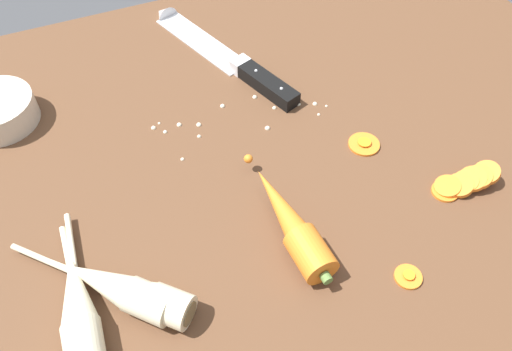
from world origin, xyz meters
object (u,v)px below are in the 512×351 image
object	(u,v)px
whole_carrot	(291,223)
parsnip_mid_left	(77,312)
carrot_slice_stray_mid	(408,276)
parsnip_mid_right	(140,294)
parsnip_back	(115,287)
parsnip_front	(79,308)
carrot_slice_stack	(465,182)
carrot_slice_stray_near	(364,143)
chefs_knife	(217,51)

from	to	relation	value
whole_carrot	parsnip_mid_left	size ratio (longest dim) A/B	1.15
carrot_slice_stray_mid	parsnip_mid_right	bearing A→B (deg)	162.67
whole_carrot	parsnip_back	bearing A→B (deg)	179.81
parsnip_front	parsnip_mid_left	distance (cm)	0.46
parsnip_mid_left	carrot_slice_stack	xyz separation A→B (cm)	(49.46, -1.29, -0.90)
whole_carrot	carrot_slice_stray_mid	xyz separation A→B (cm)	(9.75, -10.84, -1.74)
parsnip_front	parsnip_mid_right	xyz separation A→B (cm)	(6.33, -1.02, 0.00)
carrot_slice_stack	carrot_slice_stray_near	world-z (taller)	carrot_slice_stack
chefs_knife	carrot_slice_stack	size ratio (longest dim) A/B	3.73
chefs_knife	parsnip_mid_right	size ratio (longest dim) A/B	2.29
carrot_slice_stack	carrot_slice_stray_near	size ratio (longest dim) A/B	2.07
parsnip_mid_right	carrot_slice_stray_mid	bearing A→B (deg)	-17.33
parsnip_front	parsnip_mid_left	world-z (taller)	same
parsnip_mid_right	chefs_knife	bearing A→B (deg)	58.83
carrot_slice_stray_near	carrot_slice_stray_mid	size ratio (longest dim) A/B	1.37
parsnip_front	parsnip_mid_right	size ratio (longest dim) A/B	1.35
whole_carrot	carrot_slice_stack	xyz separation A→B (cm)	(23.84, -2.51, -1.02)
chefs_knife	whole_carrot	bearing A→B (deg)	-96.45
parsnip_mid_right	carrot_slice_stray_mid	size ratio (longest dim) A/B	4.62
parsnip_mid_right	carrot_slice_stack	size ratio (longest dim) A/B	1.63
parsnip_front	carrot_slice_stray_mid	bearing A→B (deg)	-15.89
parsnip_front	carrot_slice_stack	size ratio (longest dim) A/B	2.20
chefs_knife	carrot_slice_stray_near	distance (cm)	29.73
carrot_slice_stack	carrot_slice_stray_mid	xyz separation A→B (cm)	(-14.09, -8.33, -0.72)
parsnip_mid_left	carrot_slice_stack	bearing A→B (deg)	-1.49
parsnip_mid_right	carrot_slice_stack	distance (cm)	42.89
parsnip_back	carrot_slice_stack	xyz separation A→B (cm)	(45.14, -2.58, -0.90)
parsnip_back	carrot_slice_stray_near	xyz separation A→B (cm)	(37.09, 9.01, -1.62)
chefs_knife	carrot_slice_stray_mid	distance (cm)	47.60
parsnip_mid_left	carrot_slice_stray_mid	bearing A→B (deg)	-15.22
parsnip_mid_right	parsnip_back	world-z (taller)	same
carrot_slice_stray_mid	parsnip_front	bearing A→B (deg)	164.11
chefs_knife	whole_carrot	size ratio (longest dim) A/B	1.64
carrot_slice_stray_near	chefs_knife	bearing A→B (deg)	113.12
chefs_knife	parsnip_front	bearing A→B (deg)	-128.35
parsnip_front	carrot_slice_stack	bearing A→B (deg)	-1.94
parsnip_mid_left	carrot_slice_stray_near	bearing A→B (deg)	13.97
whole_carrot	carrot_slice_stray_near	xyz separation A→B (cm)	(15.79, 9.08, -1.74)
chefs_knife	carrot_slice_stack	bearing A→B (deg)	-63.14
parsnip_mid_right	parsnip_back	bearing A→B (deg)	139.59
parsnip_front	parsnip_back	xyz separation A→B (cm)	(4.07, 0.92, -0.00)
parsnip_front	parsnip_back	distance (cm)	4.17
chefs_knife	carrot_slice_stray_near	xyz separation A→B (cm)	(11.67, -27.34, -0.29)
parsnip_back	whole_carrot	bearing A→B (deg)	-0.19
whole_carrot	carrot_slice_stray_mid	bearing A→B (deg)	-48.05
parsnip_mid_left	carrot_slice_stray_mid	world-z (taller)	parsnip_mid_left
chefs_knife	whole_carrot	distance (cm)	36.68
whole_carrot	parsnip_mid_left	xyz separation A→B (cm)	(-25.62, -1.22, -0.12)
parsnip_mid_left	parsnip_front	bearing A→B (deg)	55.57
parsnip_front	carrot_slice_stray_mid	size ratio (longest dim) A/B	6.24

